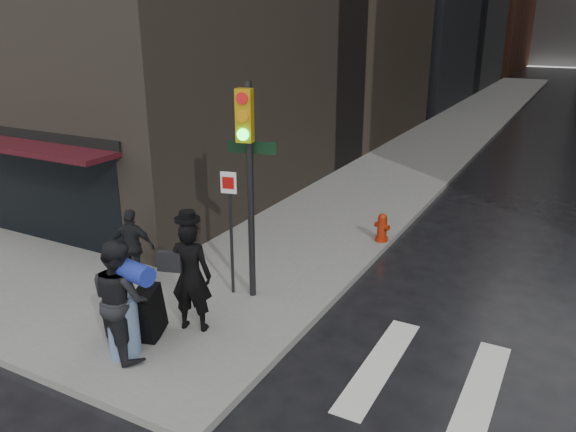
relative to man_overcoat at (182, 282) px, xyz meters
name	(u,v)px	position (x,y,z in m)	size (l,w,h in m)	color
ground	(173,339)	(-0.15, -0.17, -1.10)	(140.00, 140.00, 0.00)	black
sidewalk_left	(474,117)	(-0.15, 26.83, -1.02)	(4.00, 50.00, 0.15)	slate
man_overcoat	(182,282)	(0.00, 0.00, 0.00)	(1.16, 1.40, 2.25)	black
man_jeans	(121,298)	(-0.39, -1.06, 0.07)	(1.41, 1.11, 2.02)	black
man_greycoat	(133,246)	(-2.15, 1.08, -0.15)	(1.01, 0.65, 1.60)	black
traffic_light	(246,164)	(0.34, 1.62, 1.77)	(1.03, 0.58, 4.21)	black
fire_hydrant	(382,229)	(1.65, 5.74, -0.62)	(0.42, 0.32, 0.72)	maroon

